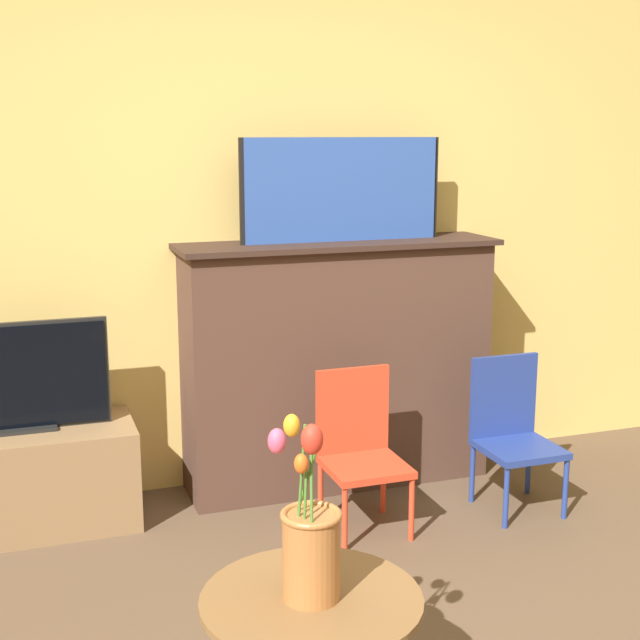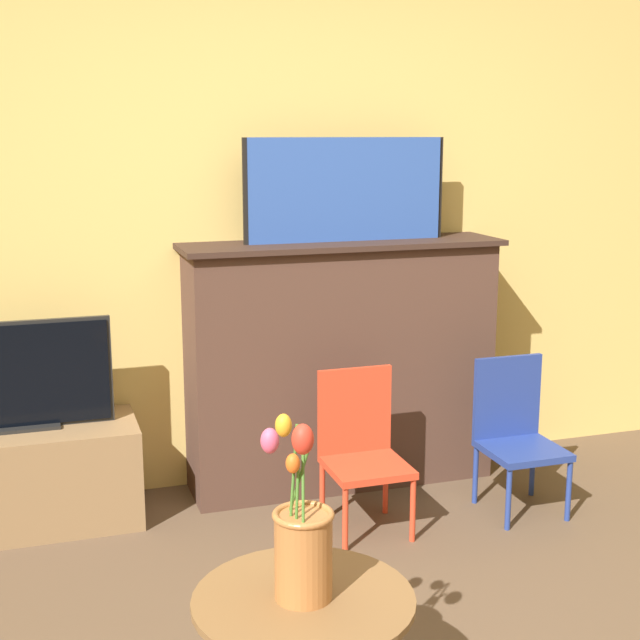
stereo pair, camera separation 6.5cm
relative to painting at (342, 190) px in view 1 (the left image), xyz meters
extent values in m
cube|color=#E0BC66|center=(-0.27, 0.20, -0.06)|extent=(8.00, 0.06, 2.70)
cube|color=#4C3328|center=(-0.02, -0.01, -0.82)|extent=(1.44, 0.36, 1.17)
cube|color=#35231C|center=(-0.02, -0.02, -0.25)|extent=(1.50, 0.40, 0.02)
cube|color=black|center=(0.00, 0.01, 0.00)|extent=(0.96, 0.02, 0.47)
cube|color=#2D51A8|center=(0.00, -0.01, 0.00)|extent=(0.92, 0.02, 0.47)
cube|color=olive|center=(-1.46, -0.06, -1.19)|extent=(0.92, 0.44, 0.44)
cube|color=black|center=(-1.46, -0.06, -0.96)|extent=(0.28, 0.12, 0.02)
cube|color=black|center=(-1.46, -0.05, -0.74)|extent=(0.74, 0.02, 0.46)
cube|color=black|center=(-1.46, -0.06, -0.74)|extent=(0.71, 0.02, 0.43)
cylinder|color=red|center=(-0.25, -0.72, -1.27)|extent=(0.02, 0.02, 0.27)
cylinder|color=red|center=(0.04, -0.72, -1.27)|extent=(0.02, 0.02, 0.27)
cylinder|color=red|center=(-0.25, -0.42, -1.27)|extent=(0.02, 0.02, 0.27)
cylinder|color=red|center=(0.04, -0.42, -1.27)|extent=(0.02, 0.02, 0.27)
cube|color=red|center=(-0.11, -0.57, -1.12)|extent=(0.33, 0.33, 0.03)
cube|color=red|center=(-0.11, -0.42, -0.92)|extent=(0.33, 0.02, 0.38)
cylinder|color=navy|center=(0.47, -0.75, -1.27)|extent=(0.02, 0.02, 0.27)
cylinder|color=navy|center=(0.77, -0.75, -1.27)|extent=(0.02, 0.02, 0.27)
cylinder|color=navy|center=(0.47, -0.45, -1.27)|extent=(0.02, 0.02, 0.27)
cylinder|color=navy|center=(0.77, -0.45, -1.27)|extent=(0.02, 0.02, 0.27)
cube|color=navy|center=(0.62, -0.60, -1.12)|extent=(0.33, 0.33, 0.03)
cube|color=navy|center=(0.62, -0.45, -0.92)|extent=(0.33, 0.02, 0.38)
cylinder|color=brown|center=(-0.75, -1.77, -0.98)|extent=(0.61, 0.61, 0.02)
cylinder|color=#AD6B38|center=(-0.75, -1.77, -0.85)|extent=(0.16, 0.16, 0.24)
torus|color=#AD6B38|center=(-0.75, -1.77, -0.73)|extent=(0.17, 0.17, 0.02)
cylinder|color=#477A2D|center=(-0.78, -1.77, -0.65)|extent=(0.03, 0.01, 0.33)
ellipsoid|color=orange|center=(-0.80, -1.76, -0.48)|extent=(0.04, 0.04, 0.06)
cylinder|color=#477A2D|center=(-0.76, -1.80, -0.64)|extent=(0.03, 0.08, 0.33)
ellipsoid|color=red|center=(-0.78, -1.86, -0.49)|extent=(0.06, 0.06, 0.08)
cylinder|color=#477A2D|center=(-0.77, -1.75, -0.67)|extent=(0.05, 0.09, 0.26)
ellipsoid|color=#E0517A|center=(-0.81, -1.67, -0.55)|extent=(0.05, 0.05, 0.07)
cylinder|color=#477A2D|center=(-0.77, -1.79, -0.69)|extent=(0.02, 0.02, 0.24)
ellipsoid|color=orange|center=(-0.79, -1.80, -0.57)|extent=(0.04, 0.04, 0.05)
camera|label=1|loc=(-1.45, -3.84, 0.26)|focal=50.00mm
camera|label=2|loc=(-1.39, -3.86, 0.26)|focal=50.00mm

